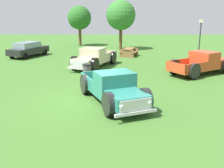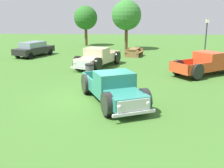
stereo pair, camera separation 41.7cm
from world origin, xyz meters
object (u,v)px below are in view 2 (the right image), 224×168
at_px(lamp_post_near, 206,36).
at_px(trash_can, 90,71).
at_px(pickup_truck_behind_right, 208,64).
at_px(oak_tree_west, 86,18).
at_px(sedan_distant_a, 34,49).
at_px(picnic_table, 134,51).
at_px(pickup_truck_behind_left, 96,58).
at_px(oak_tree_east, 127,15).
at_px(pickup_truck_foreground, 115,89).

xyz_separation_m(lamp_post_near, trash_can, (-10.22, -9.70, -1.44)).
bearing_deg(pickup_truck_behind_right, oak_tree_west, 124.30).
height_order(sedan_distant_a, picnic_table, sedan_distant_a).
relative_size(picnic_table, trash_can, 2.30).
distance_m(pickup_truck_behind_left, trash_can, 3.40).
relative_size(lamp_post_near, oak_tree_west, 0.73).
height_order(pickup_truck_behind_left, lamp_post_near, lamp_post_near).
bearing_deg(pickup_truck_behind_right, sedan_distant_a, 154.33).
height_order(picnic_table, oak_tree_east, oak_tree_east).
relative_size(pickup_truck_behind_left, sedan_distant_a, 1.17).
xyz_separation_m(sedan_distant_a, oak_tree_east, (9.09, 5.39, 3.11)).
bearing_deg(lamp_post_near, pickup_truck_foreground, -119.48).
bearing_deg(pickup_truck_behind_left, lamp_post_near, 31.86).
xyz_separation_m(pickup_truck_foreground, trash_can, (-1.85, 5.11, -0.26)).
bearing_deg(sedan_distant_a, lamp_post_near, 3.56).
bearing_deg(sedan_distant_a, pickup_truck_foreground, -58.28).
relative_size(pickup_truck_behind_left, pickup_truck_behind_right, 1.02).
height_order(pickup_truck_foreground, pickup_truck_behind_right, pickup_truck_behind_right).
xyz_separation_m(pickup_truck_behind_left, picnic_table, (3.11, 5.68, -0.25)).
relative_size(pickup_truck_behind_left, oak_tree_east, 0.97).
distance_m(pickup_truck_foreground, sedan_distant_a, 16.17).
xyz_separation_m(sedan_distant_a, picnic_table, (9.84, 0.43, -0.25)).
bearing_deg(pickup_truck_foreground, pickup_truck_behind_left, 101.76).
height_order(pickup_truck_foreground, lamp_post_near, lamp_post_near).
relative_size(pickup_truck_foreground, pickup_truck_behind_left, 1.00).
bearing_deg(oak_tree_west, pickup_truck_foreground, -78.52).
height_order(pickup_truck_behind_right, oak_tree_west, oak_tree_west).
relative_size(lamp_post_near, oak_tree_east, 0.66).
height_order(pickup_truck_behind_left, sedan_distant_a, pickup_truck_behind_left).
xyz_separation_m(picnic_table, oak_tree_east, (-0.76, 4.96, 3.37)).
bearing_deg(pickup_truck_foreground, oak_tree_west, 101.48).
distance_m(pickup_truck_behind_right, lamp_post_near, 8.50).
distance_m(pickup_truck_behind_left, picnic_table, 6.48).
bearing_deg(trash_can, pickup_truck_foreground, -70.07).
xyz_separation_m(trash_can, oak_tree_east, (2.43, 14.04, 3.38)).
distance_m(pickup_truck_foreground, pickup_truck_behind_right, 9.15).
bearing_deg(pickup_truck_foreground, sedan_distant_a, 121.72).
relative_size(sedan_distant_a, oak_tree_west, 0.92).
relative_size(pickup_truck_behind_right, oak_tree_west, 1.05).
height_order(pickup_truck_foreground, picnic_table, pickup_truck_foreground).
height_order(lamp_post_near, oak_tree_west, oak_tree_west).
relative_size(pickup_truck_foreground, sedan_distant_a, 1.17).
bearing_deg(sedan_distant_a, oak_tree_west, 66.12).
distance_m(pickup_truck_foreground, lamp_post_near, 17.05).
bearing_deg(oak_tree_west, lamp_post_near, -31.00).
height_order(sedan_distant_a, lamp_post_near, lamp_post_near).
xyz_separation_m(lamp_post_near, picnic_table, (-7.03, -0.62, -1.42)).
distance_m(pickup_truck_foreground, oak_tree_west, 23.22).
bearing_deg(trash_can, oak_tree_east, 80.16).
xyz_separation_m(pickup_truck_behind_right, oak_tree_west, (-10.88, 15.95, 2.76)).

